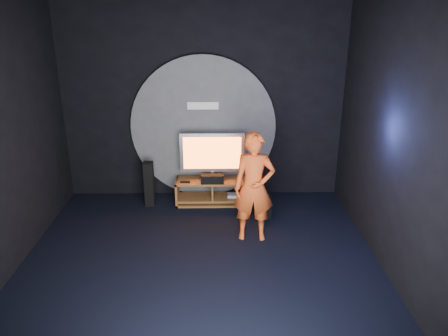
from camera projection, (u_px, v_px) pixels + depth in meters
The scene contains 13 objects.
floor at pixel (200, 266), 6.03m from camera, with size 5.00×5.00×0.00m, color black.
back_wall at pixel (203, 103), 7.75m from camera, with size 5.00×0.04×3.50m, color black.
front_wall at pixel (183, 252), 3.07m from camera, with size 5.00×0.04×3.50m, color black.
right_wall at pixel (397, 144), 5.45m from camera, with size 0.04×5.00×3.50m, color black.
wall_disc_panel at pixel (203, 128), 7.86m from camera, with size 2.60×0.11×2.60m.
media_console at pixel (213, 193), 7.88m from camera, with size 1.31×0.45×0.45m.
tv at pixel (212, 154), 7.69m from camera, with size 1.14×0.22×0.84m.
center_speaker at pixel (212, 179), 7.63m from camera, with size 0.40×0.15×0.15m, color black.
remote at pixel (185, 182), 7.67m from camera, with size 0.18×0.05×0.02m, color black.
tower_speaker_left at pixel (149, 184), 7.72m from camera, with size 0.16×0.18×0.81m, color black.
tower_speaker_right at pixel (256, 182), 7.83m from camera, with size 0.16×0.18×0.81m, color black.
subwoofer at pixel (262, 206), 7.44m from camera, with size 0.29×0.29×0.32m, color black.
player at pixel (254, 187), 6.48m from camera, with size 0.61×0.40×1.68m, color #F95B22.
Camera 1 is at (0.25, -5.17, 3.38)m, focal length 35.00 mm.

